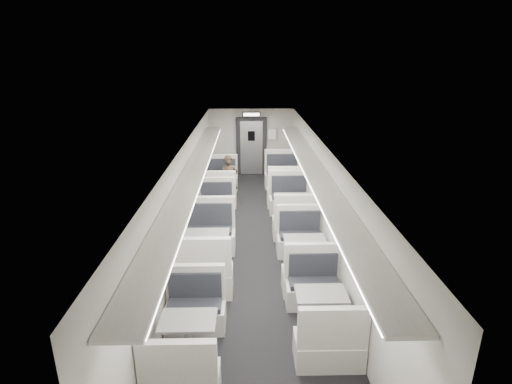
{
  "coord_description": "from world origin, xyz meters",
  "views": [
    {
      "loc": [
        -0.14,
        -8.28,
        4.22
      ],
      "look_at": [
        0.05,
        0.49,
        1.18
      ],
      "focal_mm": 28.0,
      "sensor_mm": 36.0,
      "label": 1
    }
  ],
  "objects_px": {
    "exit_sign": "(251,114)",
    "booth_right_b": "(292,210)",
    "booth_right_a": "(284,183)",
    "booth_left_c": "(206,252)",
    "booth_right_c": "(304,255)",
    "vestibule_door": "(251,147)",
    "booth_left_a": "(220,186)",
    "booth_left_d": "(189,339)",
    "booth_right_d": "(320,311)",
    "passenger": "(229,180)",
    "booth_left_b": "(215,213)"
  },
  "relations": [
    {
      "from": "booth_right_a",
      "to": "vestibule_door",
      "type": "relative_size",
      "value": 1.11
    },
    {
      "from": "booth_right_a",
      "to": "passenger",
      "type": "relative_size",
      "value": 1.58
    },
    {
      "from": "booth_left_a",
      "to": "booth_right_c",
      "type": "height_order",
      "value": "booth_left_a"
    },
    {
      "from": "booth_left_a",
      "to": "booth_right_d",
      "type": "distance_m",
      "value": 6.68
    },
    {
      "from": "booth_left_d",
      "to": "booth_right_d",
      "type": "distance_m",
      "value": 2.09
    },
    {
      "from": "booth_left_a",
      "to": "booth_right_c",
      "type": "bearing_deg",
      "value": -66.15
    },
    {
      "from": "booth_left_d",
      "to": "vestibule_door",
      "type": "distance_m",
      "value": 9.54
    },
    {
      "from": "exit_sign",
      "to": "booth_right_b",
      "type": "bearing_deg",
      "value": -76.27
    },
    {
      "from": "booth_left_a",
      "to": "booth_left_c",
      "type": "relative_size",
      "value": 0.92
    },
    {
      "from": "passenger",
      "to": "exit_sign",
      "type": "distance_m",
      "value": 3.08
    },
    {
      "from": "booth_right_a",
      "to": "booth_right_b",
      "type": "distance_m",
      "value": 2.2
    },
    {
      "from": "booth_right_c",
      "to": "vestibule_door",
      "type": "relative_size",
      "value": 0.98
    },
    {
      "from": "booth_right_d",
      "to": "passenger",
      "type": "relative_size",
      "value": 1.34
    },
    {
      "from": "booth_left_a",
      "to": "booth_left_d",
      "type": "distance_m",
      "value": 6.98
    },
    {
      "from": "booth_right_c",
      "to": "booth_left_a",
      "type": "bearing_deg",
      "value": 113.85
    },
    {
      "from": "booth_left_c",
      "to": "booth_right_a",
      "type": "height_order",
      "value": "booth_right_a"
    },
    {
      "from": "booth_left_a",
      "to": "booth_left_b",
      "type": "xyz_separation_m",
      "value": [
        0.0,
        -2.19,
        -0.03
      ]
    },
    {
      "from": "booth_right_c",
      "to": "passenger",
      "type": "distance_m",
      "value": 4.3
    },
    {
      "from": "booth_right_c",
      "to": "booth_left_d",
      "type": "bearing_deg",
      "value": -129.15
    },
    {
      "from": "passenger",
      "to": "booth_right_b",
      "type": "bearing_deg",
      "value": -47.34
    },
    {
      "from": "booth_left_d",
      "to": "booth_left_c",
      "type": "bearing_deg",
      "value": 90.0
    },
    {
      "from": "booth_left_c",
      "to": "booth_left_d",
      "type": "distance_m",
      "value": 2.56
    },
    {
      "from": "booth_left_c",
      "to": "booth_left_d",
      "type": "relative_size",
      "value": 1.17
    },
    {
      "from": "booth_left_d",
      "to": "vestibule_door",
      "type": "height_order",
      "value": "vestibule_door"
    },
    {
      "from": "booth_left_b",
      "to": "booth_left_c",
      "type": "height_order",
      "value": "booth_left_c"
    },
    {
      "from": "booth_right_b",
      "to": "exit_sign",
      "type": "xyz_separation_m",
      "value": [
        -1.0,
        4.09,
        1.89
      ]
    },
    {
      "from": "exit_sign",
      "to": "booth_right_a",
      "type": "bearing_deg",
      "value": -62.09
    },
    {
      "from": "booth_right_a",
      "to": "passenger",
      "type": "height_order",
      "value": "passenger"
    },
    {
      "from": "booth_right_c",
      "to": "booth_right_d",
      "type": "bearing_deg",
      "value": -90.0
    },
    {
      "from": "booth_right_c",
      "to": "exit_sign",
      "type": "height_order",
      "value": "exit_sign"
    },
    {
      "from": "booth_left_c",
      "to": "booth_right_a",
      "type": "distance_m",
      "value": 4.95
    },
    {
      "from": "booth_left_b",
      "to": "booth_right_a",
      "type": "bearing_deg",
      "value": 48.86
    },
    {
      "from": "booth_right_c",
      "to": "vestibule_door",
      "type": "height_order",
      "value": "vestibule_door"
    },
    {
      "from": "passenger",
      "to": "exit_sign",
      "type": "bearing_deg",
      "value": 69.86
    },
    {
      "from": "booth_right_c",
      "to": "exit_sign",
      "type": "xyz_separation_m",
      "value": [
        -1.0,
        6.51,
        1.91
      ]
    },
    {
      "from": "booth_left_b",
      "to": "exit_sign",
      "type": "distance_m",
      "value": 4.71
    },
    {
      "from": "booth_left_b",
      "to": "booth_left_a",
      "type": "bearing_deg",
      "value": 90.0
    },
    {
      "from": "booth_left_a",
      "to": "booth_right_d",
      "type": "height_order",
      "value": "booth_left_a"
    },
    {
      "from": "booth_right_d",
      "to": "booth_right_b",
      "type": "bearing_deg",
      "value": 90.0
    },
    {
      "from": "booth_left_d",
      "to": "passenger",
      "type": "height_order",
      "value": "passenger"
    },
    {
      "from": "booth_right_a",
      "to": "booth_left_c",
      "type": "bearing_deg",
      "value": -113.83
    },
    {
      "from": "booth_right_b",
      "to": "booth_right_d",
      "type": "relative_size",
      "value": 1.11
    },
    {
      "from": "booth_right_a",
      "to": "booth_right_d",
      "type": "height_order",
      "value": "booth_right_a"
    },
    {
      "from": "booth_left_c",
      "to": "booth_right_d",
      "type": "distance_m",
      "value": 2.79
    },
    {
      "from": "booth_left_a",
      "to": "passenger",
      "type": "height_order",
      "value": "passenger"
    },
    {
      "from": "booth_left_d",
      "to": "booth_right_d",
      "type": "relative_size",
      "value": 1.0
    },
    {
      "from": "booth_left_d",
      "to": "booth_left_b",
      "type": "bearing_deg",
      "value": 90.0
    },
    {
      "from": "booth_right_d",
      "to": "vestibule_door",
      "type": "xyz_separation_m",
      "value": [
        -1.0,
        8.85,
        0.69
      ]
    },
    {
      "from": "vestibule_door",
      "to": "exit_sign",
      "type": "bearing_deg",
      "value": -90.0
    },
    {
      "from": "booth_left_a",
      "to": "exit_sign",
      "type": "bearing_deg",
      "value": 63.34
    }
  ]
}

